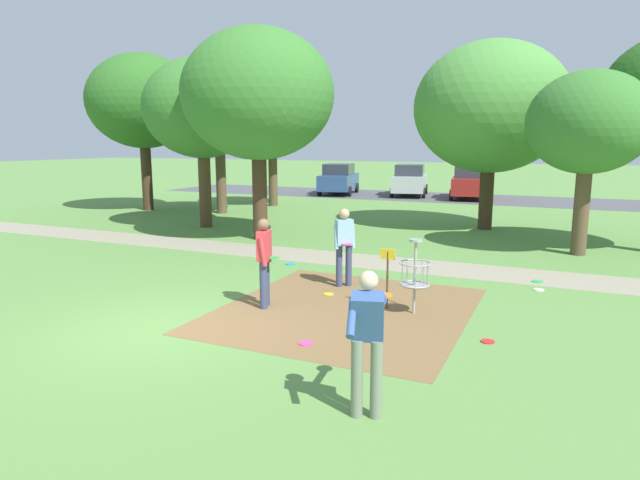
{
  "coord_description": "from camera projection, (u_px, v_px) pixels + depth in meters",
  "views": [
    {
      "loc": [
        6.07,
        -6.82,
        3.11
      ],
      "look_at": [
        1.21,
        3.84,
        1.0
      ],
      "focal_mm": 30.49,
      "sensor_mm": 36.0,
      "label": 1
    }
  ],
  "objects": [
    {
      "name": "gravel_path",
      "position": [
        320.0,
        257.0,
        14.98
      ],
      "size": [
        40.0,
        1.67,
        0.0
      ],
      "primitive_type": "cube",
      "color": "gray",
      "rests_on": "ground"
    },
    {
      "name": "tree_mid_left",
      "position": [
        202.0,
        109.0,
        19.52
      ],
      "size": [
        4.21,
        4.21,
        6.12
      ],
      "color": "#4C3823",
      "rests_on": "ground"
    },
    {
      "name": "tree_far_left",
      "position": [
        258.0,
        95.0,
        16.94
      ],
      "size": [
        4.78,
        4.78,
        6.62
      ],
      "color": "#422D1E",
      "rests_on": "ground"
    },
    {
      "name": "parking_lot_strip",
      "position": [
        450.0,
        198.0,
        30.99
      ],
      "size": [
        36.0,
        6.0,
        0.01
      ],
      "primitive_type": "cube",
      "color": "#4C4C51",
      "rests_on": "ground"
    },
    {
      "name": "parked_car_center_left",
      "position": [
        410.0,
        180.0,
        32.03
      ],
      "size": [
        2.57,
        4.47,
        1.84
      ],
      "color": "#B2B7BC",
      "rests_on": "ground"
    },
    {
      "name": "parked_car_center_right",
      "position": [
        469.0,
        182.0,
        30.31
      ],
      "size": [
        2.41,
        4.41,
        1.84
      ],
      "color": "maroon",
      "rests_on": "ground"
    },
    {
      "name": "frisbee_near_basket",
      "position": [
        538.0,
        281.0,
        12.27
      ],
      "size": [
        0.25,
        0.25,
        0.02
      ],
      "primitive_type": "cylinder",
      "color": "green",
      "rests_on": "ground"
    },
    {
      "name": "frisbee_mid_grass",
      "position": [
        306.0,
        343.0,
        8.5
      ],
      "size": [
        0.23,
        0.23,
        0.02
      ],
      "primitive_type": "cylinder",
      "color": "#E53D99",
      "rests_on": "ground"
    },
    {
      "name": "tree_mid_center",
      "position": [
        272.0,
        121.0,
        26.33
      ],
      "size": [
        3.86,
        3.86,
        5.78
      ],
      "color": "brown",
      "rests_on": "ground"
    },
    {
      "name": "dirt_tee_pad",
      "position": [
        345.0,
        309.0,
        10.24
      ],
      "size": [
        4.47,
        5.04,
        0.01
      ],
      "primitive_type": "cube",
      "color": "brown",
      "rests_on": "ground"
    },
    {
      "name": "tree_near_right",
      "position": [
        589.0,
        124.0,
        14.63
      ],
      "size": [
        3.27,
        3.27,
        5.03
      ],
      "color": "brown",
      "rests_on": "ground"
    },
    {
      "name": "frisbee_scattered_b",
      "position": [
        488.0,
        341.0,
        8.57
      ],
      "size": [
        0.21,
        0.21,
        0.02
      ],
      "primitive_type": "cylinder",
      "color": "red",
      "rests_on": "ground"
    },
    {
      "name": "disc_golf_basket",
      "position": [
        412.0,
        273.0,
        9.93
      ],
      "size": [
        0.98,
        0.58,
        1.39
      ],
      "color": "#9E9EA3",
      "rests_on": "ground"
    },
    {
      "name": "frisbee_far_right",
      "position": [
        357.0,
        310.0,
        10.19
      ],
      "size": [
        0.23,
        0.23,
        0.02
      ],
      "primitive_type": "cylinder",
      "color": "#E53D99",
      "rests_on": "ground"
    },
    {
      "name": "frisbee_by_tee",
      "position": [
        539.0,
        290.0,
        11.59
      ],
      "size": [
        0.22,
        0.22,
        0.02
      ],
      "primitive_type": "cylinder",
      "color": "white",
      "rests_on": "ground"
    },
    {
      "name": "tree_mid_right",
      "position": [
        143.0,
        102.0,
        24.5
      ],
      "size": [
        4.94,
        4.94,
        7.04
      ],
      "color": "#422D1E",
      "rests_on": "ground"
    },
    {
      "name": "frisbee_scattered_a",
      "position": [
        329.0,
        294.0,
        11.25
      ],
      "size": [
        0.21,
        0.21,
        0.02
      ],
      "primitive_type": "cylinder",
      "color": "gold",
      "rests_on": "ground"
    },
    {
      "name": "tree_far_right",
      "position": [
        219.0,
        116.0,
        23.49
      ],
      "size": [
        4.01,
        4.01,
        5.98
      ],
      "color": "brown",
      "rests_on": "ground"
    },
    {
      "name": "player_throwing",
      "position": [
        368.0,
        334.0,
        6.09
      ],
      "size": [
        0.45,
        1.17,
        1.71
      ],
      "color": "slate",
      "rests_on": "ground"
    },
    {
      "name": "parked_car_leftmost",
      "position": [
        339.0,
        179.0,
        33.04
      ],
      "size": [
        2.58,
        4.47,
        1.84
      ],
      "color": "#2D4784",
      "rests_on": "ground"
    },
    {
      "name": "ground_plane",
      "position": [
        160.0,
        330.0,
        9.14
      ],
      "size": [
        160.0,
        160.0,
        0.0
      ],
      "primitive_type": "plane",
      "color": "#5B8942"
    },
    {
      "name": "player_foreground_watching",
      "position": [
        264.0,
        258.0,
        10.24
      ],
      "size": [
        0.44,
        0.5,
        1.71
      ],
      "color": "#384260",
      "rests_on": "ground"
    },
    {
      "name": "frisbee_far_left",
      "position": [
        290.0,
        264.0,
        14.03
      ],
      "size": [
        0.25,
        0.25,
        0.02
      ],
      "primitive_type": "cylinder",
      "color": "#1E93DB",
      "rests_on": "ground"
    },
    {
      "name": "tree_far_center",
      "position": [
        491.0,
        108.0,
        19.04
      ],
      "size": [
        5.38,
        5.38,
        6.61
      ],
      "color": "#422D1E",
      "rests_on": "ground"
    },
    {
      "name": "player_waiting_left",
      "position": [
        344.0,
        243.0,
        11.75
      ],
      "size": [
        0.46,
        0.45,
        1.71
      ],
      "color": "#384260",
      "rests_on": "ground"
    }
  ]
}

